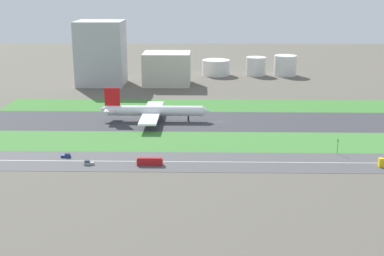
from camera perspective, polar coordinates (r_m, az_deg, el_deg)
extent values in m
plane|color=#5B564C|center=(315.25, 2.87, 0.71)|extent=(800.00, 800.00, 0.00)
cube|color=#38383D|center=(315.23, 2.87, 0.72)|extent=(280.00, 46.00, 0.10)
cube|color=#3D7A33|center=(355.01, 2.70, 2.41)|extent=(280.00, 36.00, 0.10)
cube|color=#427F38|center=(275.81, 3.10, -1.46)|extent=(280.00, 36.00, 0.10)
cube|color=#4C4C4F|center=(245.41, 3.33, -3.64)|extent=(280.00, 28.00, 0.10)
cube|color=silver|center=(245.39, 3.33, -3.63)|extent=(266.00, 0.50, 0.01)
cylinder|color=white|center=(314.83, -3.96, 1.86)|extent=(56.00, 6.00, 6.00)
cone|color=white|center=(313.56, 1.51, 1.83)|extent=(4.00, 5.70, 5.70)
cone|color=white|center=(318.84, -9.43, 2.00)|extent=(5.00, 5.40, 5.40)
cube|color=red|center=(316.29, -8.51, 3.27)|extent=(9.00, 0.80, 11.00)
cube|color=white|center=(318.00, -8.64, 2.04)|extent=(6.00, 16.00, 0.60)
cube|color=white|center=(329.82, -4.07, 2.27)|extent=(10.00, 26.00, 1.00)
cylinder|color=gray|center=(324.44, -3.99, 1.65)|extent=(5.00, 3.20, 3.20)
cube|color=white|center=(300.84, -4.59, 0.96)|extent=(10.00, 26.00, 1.00)
cylinder|color=gray|center=(307.07, -4.28, 0.84)|extent=(5.00, 3.20, 3.20)
cylinder|color=black|center=(314.80, -0.39, 1.03)|extent=(1.00, 1.00, 3.20)
cylinder|color=black|center=(319.71, -4.60, 1.20)|extent=(1.00, 1.00, 3.20)
cylinder|color=black|center=(312.97, -4.73, 0.89)|extent=(1.00, 1.00, 3.20)
cube|color=yellow|center=(252.20, 19.55, -3.18)|extent=(2.00, 2.30, 1.20)
cube|color=#99999E|center=(245.75, -10.94, -3.73)|extent=(4.40, 1.80, 1.10)
cube|color=#333D4C|center=(245.60, -11.13, -3.51)|extent=(2.20, 1.66, 0.90)
cube|color=#B2191E|center=(241.18, -4.53, -3.62)|extent=(11.60, 2.50, 3.00)
cube|color=#B2191E|center=(240.63, -4.56, -3.23)|extent=(10.80, 2.30, 0.50)
cube|color=navy|center=(257.95, -13.32, -2.94)|extent=(4.40, 1.80, 1.10)
cube|color=#333D4C|center=(257.44, -13.16, -2.74)|extent=(2.20, 1.66, 0.90)
cylinder|color=#4C4C51|center=(264.56, 15.27, -2.06)|extent=(0.24, 0.24, 6.00)
cube|color=black|center=(263.53, 15.33, -1.31)|extent=(0.36, 0.36, 1.20)
sphere|color=#19D826|center=(263.26, 15.34, -1.26)|extent=(0.24, 0.24, 0.24)
cube|color=#B2B2B7|center=(429.96, -9.69, 7.89)|extent=(36.44, 33.34, 50.02)
cube|color=beige|center=(425.08, -2.70, 6.34)|extent=(36.81, 30.66, 25.54)
cylinder|color=silver|center=(469.62, 2.57, 6.47)|extent=(24.04, 24.04, 13.37)
cylinder|color=silver|center=(471.52, 6.83, 6.57)|extent=(17.21, 17.21, 15.88)
cylinder|color=silver|center=(474.54, 9.91, 6.60)|extent=(19.37, 19.37, 17.41)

